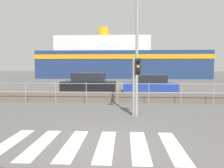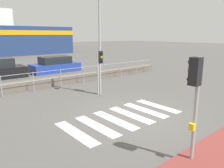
% 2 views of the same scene
% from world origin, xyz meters
% --- Properties ---
extents(ground_plane, '(160.00, 160.00, 0.00)m').
position_xyz_m(ground_plane, '(0.00, 0.00, 0.00)').
color(ground_plane, '#565451').
extents(crosswalk, '(4.95, 2.40, 0.01)m').
position_xyz_m(crosswalk, '(-0.54, 0.00, 0.00)').
color(crosswalk, silver).
rests_on(crosswalk, ground_plane).
extents(seawall, '(19.56, 0.55, 0.54)m').
position_xyz_m(seawall, '(0.00, 7.30, 0.27)').
color(seawall, '#6B6056').
rests_on(seawall, ground_plane).
extents(harbor_fence, '(17.65, 0.04, 1.20)m').
position_xyz_m(harbor_fence, '(0.00, 6.42, 0.79)').
color(harbor_fence, '#9EA0A3').
rests_on(harbor_fence, ground_plane).
extents(traffic_light_near, '(0.34, 0.32, 2.82)m').
position_xyz_m(traffic_light_near, '(-1.47, -3.53, 2.04)').
color(traffic_light_near, '#9EA0A3').
rests_on(traffic_light_near, ground_plane).
extents(traffic_light_far, '(0.34, 0.32, 2.45)m').
position_xyz_m(traffic_light_far, '(0.90, 3.49, 1.80)').
color(traffic_light_far, '#9EA0A3').
rests_on(traffic_light_far, ground_plane).
extents(streetlamp, '(0.32, 1.21, 5.52)m').
position_xyz_m(streetlamp, '(0.91, 3.20, 3.47)').
color(streetlamp, '#9EA0A3').
rests_on(streetlamp, ground_plane).
extents(parked_car_blue, '(4.33, 1.85, 1.40)m').
position_xyz_m(parked_car_blue, '(2.45, 12.21, 0.60)').
color(parked_car_blue, '#233D9E').
rests_on(parked_car_blue, ground_plane).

